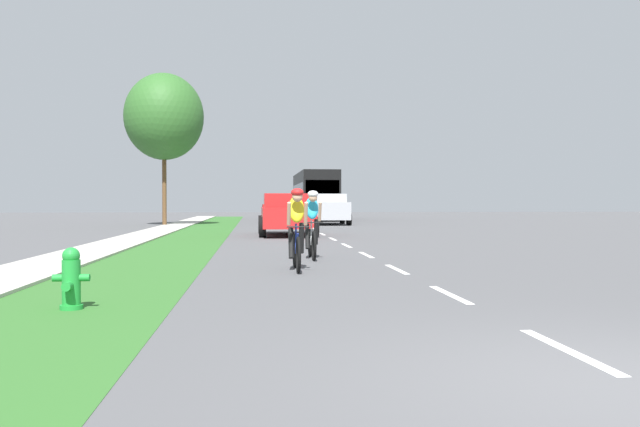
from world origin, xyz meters
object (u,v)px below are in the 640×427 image
Objects in this scene: cyclist_lead at (297,228)px; cyclist_trailing at (312,224)px; fire_hydrant_green at (71,279)px; street_tree_far at (164,117)px; bus_black at (314,193)px; suv_silver at (329,208)px; pickup_red at (287,214)px.

cyclist_lead is 1.00× the size of cyclist_trailing.
street_tree_far is (-2.77, 28.89, 5.69)m from fire_hydrant_green.
street_tree_far is (-9.48, -11.45, 4.09)m from bus_black.
suv_silver is 10.72m from street_tree_far.
pickup_red is at bearing 90.28° from cyclist_trailing.
cyclist_lead is at bearing -97.95° from suv_silver.
cyclist_trailing is 0.37× the size of suv_silver.
cyclist_lead is 25.85m from street_tree_far.
bus_black is (3.14, 33.56, 1.17)m from cyclist_trailing.
fire_hydrant_green is at bearing -84.51° from street_tree_far.
suv_silver is at bearing 82.46° from cyclist_trailing.
fire_hydrant_green is at bearing -101.35° from pickup_red.
suv_silver is at bearing -90.54° from bus_black.
pickup_red is at bearing 87.98° from cyclist_lead.
bus_black reaches higher than cyclist_trailing.
fire_hydrant_green is 5.25m from cyclist_lead.
pickup_red reaches higher than cyclist_trailing.
pickup_red is at bearing -61.18° from street_tree_far.
fire_hydrant_green is at bearing -99.43° from bus_black.
cyclist_lead and cyclist_trailing have the same top height.
cyclist_lead is (3.04, 4.26, 0.44)m from fire_hydrant_green.
pickup_red is (3.51, 17.47, 0.46)m from fire_hydrant_green.
bus_black is at bearing 50.38° from street_tree_far.
cyclist_trailing is at bearing -97.54° from suv_silver.
suv_silver reaches higher than cyclist_trailing.
suv_silver reaches higher than fire_hydrant_green.
street_tree_far reaches higher than pickup_red.
cyclist_trailing is 0.34× the size of pickup_red.
fire_hydrant_green is 0.07× the size of bus_black.
cyclist_lead is 13.22m from pickup_red.
cyclist_lead is at bearing -95.79° from bus_black.
suv_silver is at bearing 77.49° from fire_hydrant_green.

